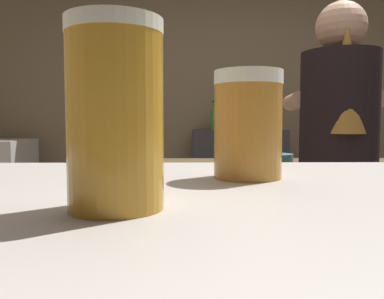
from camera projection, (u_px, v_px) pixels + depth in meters
The scene contains 12 objects.
wall_back at pixel (238, 100), 3.62m from camera, with size 5.20×0.10×2.70m, color #8E7A5D.
prep_counter at pixel (331, 242), 2.23m from camera, with size 2.10×0.60×0.91m, color brown.
back_shelf at pixel (238, 192), 3.40m from camera, with size 0.80×0.36×1.08m, color #3D3D42.
bartender at pixel (338, 162), 1.74m from camera, with size 0.46×0.53×1.67m.
mixing_bowl at pixel (275, 159), 2.17m from camera, with size 0.20×0.20×0.06m, color slate.
chefs_knife at pixel (359, 163), 2.15m from camera, with size 0.24×0.03×0.01m, color silver.
pint_glass_near at pixel (248, 125), 0.47m from camera, with size 0.08×0.08×0.13m.
pint_glass_far at pixel (115, 116), 0.30m from camera, with size 0.07×0.07×0.15m.
bottle_olive_oil at pixel (272, 118), 3.26m from camera, with size 0.07×0.07×0.26m.
bottle_soy at pixel (214, 119), 3.36m from camera, with size 0.06×0.06×0.25m.
bottle_vinegar at pixel (220, 121), 3.43m from camera, with size 0.06×0.06×0.20m.
bottle_hot_sauce at pixel (256, 118), 3.33m from camera, with size 0.07×0.07×0.26m.
Camera 1 is at (-0.48, -1.43, 1.14)m, focal length 36.34 mm.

